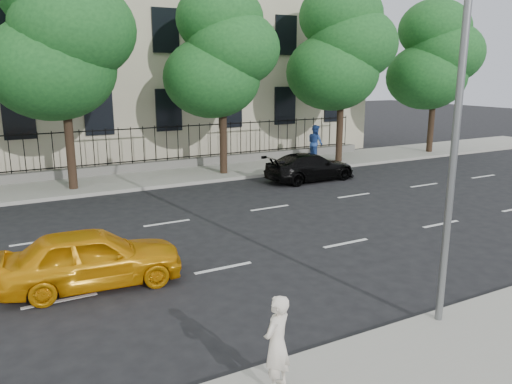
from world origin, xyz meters
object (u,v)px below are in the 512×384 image
Objects in this scene: woman_near at (277,343)px; black_sedan at (310,167)px; street_light at (439,61)px; yellow_taxi at (92,258)px.

black_sedan is at bearing -154.20° from woman_near.
street_light is 14.03m from black_sedan.
street_light is at bearing 153.66° from black_sedan.
black_sedan is at bearing -51.85° from yellow_taxi.
street_light is 8.63m from yellow_taxi.
street_light reaches higher than black_sedan.
black_sedan is 2.84× the size of woman_near.
yellow_taxi is at bearing 139.93° from street_light.
street_light is 1.81× the size of black_sedan.
yellow_taxi is 5.92m from woman_near.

